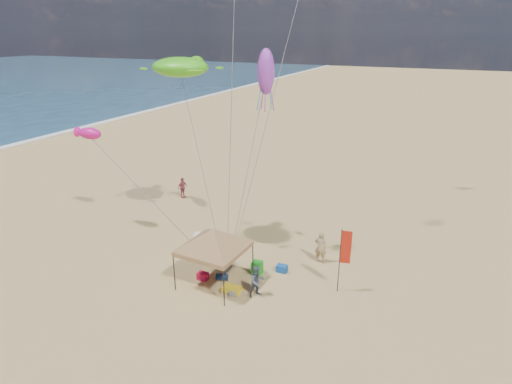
% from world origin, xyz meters
% --- Properties ---
extents(ground, '(280.00, 280.00, 0.00)m').
position_xyz_m(ground, '(0.00, 0.00, 0.00)').
color(ground, tan).
rests_on(ground, ground).
extents(canopy_tent, '(5.66, 5.66, 3.49)m').
position_xyz_m(canopy_tent, '(-0.85, -0.05, 2.91)').
color(canopy_tent, black).
rests_on(canopy_tent, ground).
extents(feather_flag, '(0.51, 0.11, 3.34)m').
position_xyz_m(feather_flag, '(5.07, 1.86, 2.22)').
color(feather_flag, black).
rests_on(feather_flag, ground).
extents(cooler_red, '(0.54, 0.38, 0.38)m').
position_xyz_m(cooler_red, '(-1.60, 0.01, 0.19)').
color(cooler_red, red).
rests_on(cooler_red, ground).
extents(cooler_blue, '(0.54, 0.38, 0.38)m').
position_xyz_m(cooler_blue, '(1.78, 2.38, 0.19)').
color(cooler_blue, '#114392').
rests_on(cooler_blue, ground).
extents(bag_navy, '(0.69, 0.54, 0.36)m').
position_xyz_m(bag_navy, '(-0.69, 0.36, 0.18)').
color(bag_navy, '#0D1D3A').
rests_on(bag_navy, ground).
extents(bag_orange, '(0.54, 0.69, 0.36)m').
position_xyz_m(bag_orange, '(-3.04, 3.19, 0.18)').
color(bag_orange, '#CD5C0B').
rests_on(bag_orange, ground).
extents(chair_green, '(0.50, 0.50, 0.70)m').
position_xyz_m(chair_green, '(0.67, 1.68, 0.35)').
color(chair_green, '#198E1C').
rests_on(chair_green, ground).
extents(chair_yellow, '(0.50, 0.50, 0.70)m').
position_xyz_m(chair_yellow, '(-3.47, 1.82, 0.35)').
color(chair_yellow, gold).
rests_on(chair_yellow, ground).
extents(crate_grey, '(0.34, 0.30, 0.28)m').
position_xyz_m(crate_grey, '(0.45, -0.57, 0.14)').
color(crate_grey, gray).
rests_on(crate_grey, ground).
extents(beach_cart, '(0.90, 0.50, 0.24)m').
position_xyz_m(beach_cart, '(0.30, -0.43, 0.20)').
color(beach_cart, yellow).
rests_on(beach_cart, ground).
extents(person_near_a, '(0.69, 0.47, 1.84)m').
position_xyz_m(person_near_a, '(3.29, 4.24, 0.92)').
color(person_near_a, tan).
rests_on(person_near_a, ground).
extents(person_near_b, '(0.94, 0.97, 1.57)m').
position_xyz_m(person_near_b, '(1.51, -0.14, 0.79)').
color(person_near_b, '#3E4754').
rests_on(person_near_b, ground).
extents(person_near_c, '(1.14, 0.84, 1.58)m').
position_xyz_m(person_near_c, '(-3.00, 1.87, 0.79)').
color(person_near_c, silver).
rests_on(person_near_c, ground).
extents(person_far_a, '(0.56, 0.99, 1.59)m').
position_xyz_m(person_far_a, '(-9.00, 9.27, 0.80)').
color(person_far_a, '#983A45').
rests_on(person_far_a, ground).
extents(turtle_kite, '(3.89, 3.56, 1.05)m').
position_xyz_m(turtle_kite, '(-4.68, 3.61, 10.09)').
color(turtle_kite, '#45C41B').
rests_on(turtle_kite, ground).
extents(fish_kite, '(1.73, 1.11, 0.71)m').
position_xyz_m(fish_kite, '(-10.82, 2.73, 6.13)').
color(fish_kite, '#D0127E').
rests_on(fish_kite, ground).
extents(squid_kite, '(1.07, 1.07, 2.24)m').
position_xyz_m(squid_kite, '(0.10, 3.95, 10.01)').
color(squid_kite, purple).
rests_on(squid_kite, ground).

